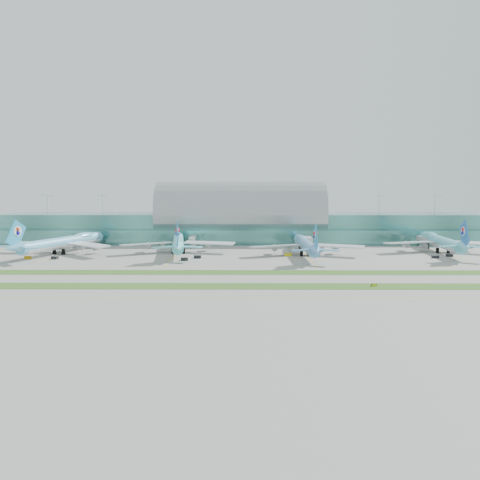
{
  "coord_description": "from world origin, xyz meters",
  "views": [
    {
      "loc": [
        1.85,
        -208.56,
        38.68
      ],
      "look_at": [
        0.0,
        55.0,
        9.0
      ],
      "focal_mm": 35.0,
      "sensor_mm": 36.0,
      "label": 1
    }
  ],
  "objects_px": {
    "airliner_a": "(64,242)",
    "taxiway_sign_east": "(374,285)",
    "airliner_c": "(306,244)",
    "terminal": "(241,221)",
    "airliner_d": "(441,241)",
    "airliner_b": "(178,242)"
  },
  "relations": [
    {
      "from": "airliner_c",
      "to": "taxiway_sign_east",
      "type": "relative_size",
      "value": 30.75
    },
    {
      "from": "terminal",
      "to": "airliner_d",
      "type": "xyz_separation_m",
      "value": [
        120.33,
        -58.19,
        -7.52
      ]
    },
    {
      "from": "airliner_a",
      "to": "airliner_c",
      "type": "distance_m",
      "value": 141.83
    },
    {
      "from": "airliner_b",
      "to": "airliner_c",
      "type": "distance_m",
      "value": 75.38
    },
    {
      "from": "airliner_a",
      "to": "airliner_b",
      "type": "xyz_separation_m",
      "value": [
        66.98,
        3.47,
        -0.37
      ]
    },
    {
      "from": "airliner_b",
      "to": "terminal",
      "type": "bearing_deg",
      "value": 51.26
    },
    {
      "from": "airliner_d",
      "to": "taxiway_sign_east",
      "type": "relative_size",
      "value": 32.73
    },
    {
      "from": "airliner_d",
      "to": "taxiway_sign_east",
      "type": "bearing_deg",
      "value": -120.19
    },
    {
      "from": "terminal",
      "to": "airliner_d",
      "type": "relative_size",
      "value": 4.3
    },
    {
      "from": "airliner_c",
      "to": "airliner_d",
      "type": "bearing_deg",
      "value": 8.16
    },
    {
      "from": "airliner_b",
      "to": "airliner_a",
      "type": "bearing_deg",
      "value": 175.44
    },
    {
      "from": "airliner_b",
      "to": "airliner_c",
      "type": "bearing_deg",
      "value": -15.35
    },
    {
      "from": "airliner_a",
      "to": "taxiway_sign_east",
      "type": "height_order",
      "value": "airliner_a"
    },
    {
      "from": "airliner_b",
      "to": "airliner_c",
      "type": "relative_size",
      "value": 1.03
    },
    {
      "from": "terminal",
      "to": "airliner_d",
      "type": "distance_m",
      "value": 133.87
    },
    {
      "from": "terminal",
      "to": "airliner_c",
      "type": "relative_size",
      "value": 4.58
    },
    {
      "from": "airliner_d",
      "to": "airliner_b",
      "type": "bearing_deg",
      "value": -174.91
    },
    {
      "from": "airliner_a",
      "to": "airliner_d",
      "type": "relative_size",
      "value": 1.0
    },
    {
      "from": "terminal",
      "to": "taxiway_sign_east",
      "type": "height_order",
      "value": "terminal"
    },
    {
      "from": "terminal",
      "to": "airliner_c",
      "type": "height_order",
      "value": "terminal"
    },
    {
      "from": "airliner_b",
      "to": "taxiway_sign_east",
      "type": "distance_m",
      "value": 131.66
    },
    {
      "from": "airliner_a",
      "to": "airliner_c",
      "type": "height_order",
      "value": "airliner_a"
    }
  ]
}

